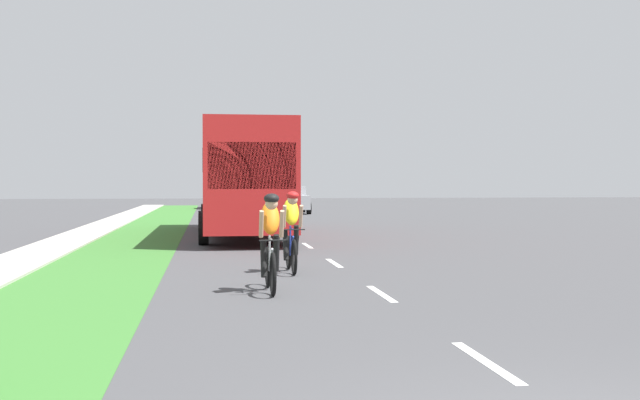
{
  "coord_description": "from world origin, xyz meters",
  "views": [
    {
      "loc": [
        -2.66,
        -4.24,
        1.76
      ],
      "look_at": [
        -0.05,
        14.15,
        1.33
      ],
      "focal_mm": 43.64,
      "sensor_mm": 36.0,
      "label": 1
    }
  ],
  "objects_px": {
    "cyclist_lead": "(270,241)",
    "bus_red": "(243,175)",
    "sedan_silver": "(290,200)",
    "cyclist_trailing": "(291,231)",
    "pickup_maroon": "(221,196)"
  },
  "relations": [
    {
      "from": "cyclist_lead",
      "to": "bus_red",
      "type": "distance_m",
      "value": 13.33
    },
    {
      "from": "bus_red",
      "to": "sedan_silver",
      "type": "distance_m",
      "value": 18.32
    },
    {
      "from": "cyclist_lead",
      "to": "cyclist_trailing",
      "type": "distance_m",
      "value": 2.72
    },
    {
      "from": "sedan_silver",
      "to": "cyclist_trailing",
      "type": "bearing_deg",
      "value": -95.86
    },
    {
      "from": "cyclist_lead",
      "to": "pickup_maroon",
      "type": "xyz_separation_m",
      "value": [
        -0.23,
        40.04,
        0.02
      ]
    },
    {
      "from": "cyclist_lead",
      "to": "sedan_silver",
      "type": "distance_m",
      "value": 31.43
    },
    {
      "from": "bus_red",
      "to": "pickup_maroon",
      "type": "bearing_deg",
      "value": 90.75
    },
    {
      "from": "sedan_silver",
      "to": "pickup_maroon",
      "type": "distance_m",
      "value": 9.58
    },
    {
      "from": "cyclist_trailing",
      "to": "bus_red",
      "type": "relative_size",
      "value": 0.15
    },
    {
      "from": "cyclist_lead",
      "to": "bus_red",
      "type": "height_order",
      "value": "bus_red"
    },
    {
      "from": "bus_red",
      "to": "pickup_maroon",
      "type": "distance_m",
      "value": 26.78
    },
    {
      "from": "cyclist_trailing",
      "to": "sedan_silver",
      "type": "xyz_separation_m",
      "value": [
        2.93,
        28.58,
        -0.04
      ]
    },
    {
      "from": "cyclist_lead",
      "to": "cyclist_trailing",
      "type": "relative_size",
      "value": 1.0
    },
    {
      "from": "sedan_silver",
      "to": "cyclist_lead",
      "type": "bearing_deg",
      "value": -96.47
    },
    {
      "from": "cyclist_lead",
      "to": "pickup_maroon",
      "type": "relative_size",
      "value": 0.34
    }
  ]
}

